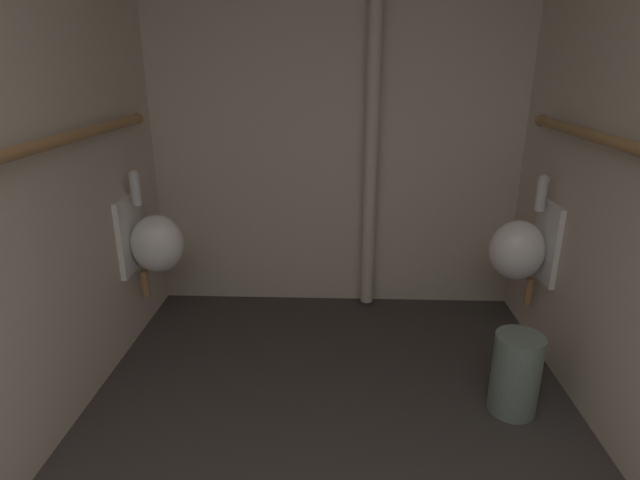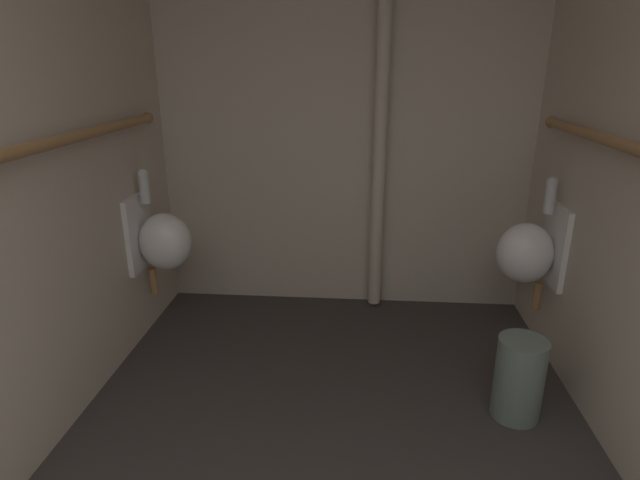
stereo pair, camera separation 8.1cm
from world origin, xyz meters
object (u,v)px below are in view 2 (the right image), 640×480
(urinal_right_mid, at_px, (529,251))
(waste_bin, at_px, (519,378))
(standpipe_back_wall, at_px, (382,101))
(urinal_left_mid, at_px, (162,240))

(urinal_right_mid, relative_size, waste_bin, 1.90)
(standpipe_back_wall, distance_m, waste_bin, 1.72)
(urinal_left_mid, height_order, waste_bin, urinal_left_mid)
(urinal_left_mid, bearing_deg, standpipe_back_wall, 20.37)
(urinal_right_mid, distance_m, standpipe_back_wall, 1.21)
(urinal_left_mid, bearing_deg, urinal_right_mid, -0.78)
(urinal_left_mid, height_order, urinal_right_mid, same)
(waste_bin, bearing_deg, urinal_left_mid, 161.32)
(urinal_left_mid, distance_m, urinal_right_mid, 2.07)
(standpipe_back_wall, xyz_separation_m, waste_bin, (0.64, -1.11, -1.16))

